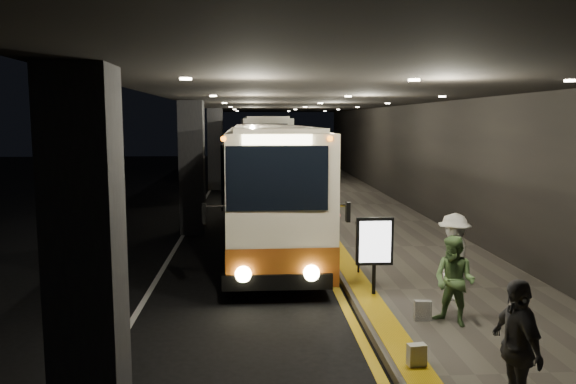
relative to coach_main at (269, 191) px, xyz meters
name	(u,v)px	position (x,y,z in m)	size (l,w,h in m)	color
ground	(235,262)	(-0.98, -1.86, -1.68)	(90.00, 90.00, 0.00)	black
lane_line_white	(188,227)	(-2.78, 3.14, -1.67)	(0.12, 50.00, 0.01)	silver
kerb_stripe_yellow	(305,226)	(1.37, 3.14, -1.67)	(0.18, 50.00, 0.01)	gold
sidewalk	(371,223)	(3.77, 3.14, -1.60)	(4.50, 50.00, 0.15)	#514C44
tactile_strip	(319,222)	(1.87, 3.14, -1.52)	(0.50, 50.00, 0.01)	gold
terminal_wall	(435,142)	(6.02, 3.14, 1.32)	(0.10, 50.00, 6.00)	black
support_columns	(192,168)	(-2.48, 2.14, 0.52)	(0.80, 24.80, 4.40)	black
canopy	(310,96)	(1.52, 3.14, 2.92)	(9.00, 50.00, 0.40)	black
coach_main	(269,191)	(0.00, 0.00, 0.00)	(2.54, 11.27, 3.49)	beige
coach_second	(263,152)	(0.16, 17.62, 0.17)	(2.91, 12.30, 3.85)	beige
passenger_boarding	(334,219)	(1.82, -0.88, -0.71)	(0.60, 0.39, 1.64)	#CC5F61
passenger_waiting_green	(454,281)	(3.05, -7.13, -0.73)	(0.78, 0.48, 1.60)	#527641
passenger_waiting_white	(454,257)	(3.55, -5.73, -0.65)	(1.14, 0.53, 1.76)	white
passenger_waiting_grey	(516,348)	(2.70, -10.19, -0.67)	(1.01, 0.52, 1.72)	#434247
bag_polka	(423,310)	(2.58, -6.88, -1.34)	(0.30, 0.13, 0.36)	black
bag_plain	(417,355)	(1.91, -8.77, -1.36)	(0.27, 0.16, 0.33)	beige
info_sign	(375,243)	(2.02, -5.33, -0.43)	(0.77, 0.12, 1.63)	black
stanchion_post	(359,248)	(2.01, -3.65, -0.92)	(0.05, 0.05, 1.21)	black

